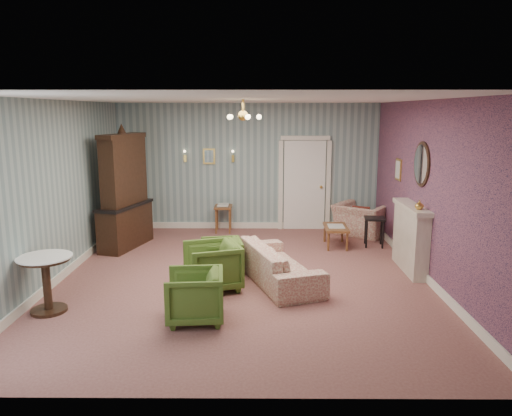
{
  "coord_description": "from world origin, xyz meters",
  "views": [
    {
      "loc": [
        0.26,
        -7.78,
        2.72
      ],
      "look_at": [
        0.2,
        0.4,
        1.1
      ],
      "focal_mm": 34.4,
      "sensor_mm": 36.0,
      "label": 1
    }
  ],
  "objects_px": {
    "olive_chair_a": "(195,294)",
    "coffee_table": "(336,236)",
    "dresser": "(124,188)",
    "side_table_black": "(374,232)",
    "olive_chair_b": "(212,264)",
    "olive_chair_c": "(221,255)",
    "wingback_chair": "(362,214)",
    "fireplace": "(411,238)",
    "sofa_chintz": "(278,257)",
    "pedestal_table": "(47,284)"
  },
  "relations": [
    {
      "from": "olive_chair_a",
      "to": "coffee_table",
      "type": "xyz_separation_m",
      "value": [
        2.41,
        3.64,
        -0.16
      ]
    },
    {
      "from": "dresser",
      "to": "side_table_black",
      "type": "height_order",
      "value": "dresser"
    },
    {
      "from": "olive_chair_a",
      "to": "dresser",
      "type": "height_order",
      "value": "dresser"
    },
    {
      "from": "dresser",
      "to": "side_table_black",
      "type": "xyz_separation_m",
      "value": [
        5.04,
        0.06,
        -0.91
      ]
    },
    {
      "from": "olive_chair_b",
      "to": "olive_chair_c",
      "type": "height_order",
      "value": "olive_chair_b"
    },
    {
      "from": "wingback_chair",
      "to": "coffee_table",
      "type": "distance_m",
      "value": 1.22
    },
    {
      "from": "olive_chair_b",
      "to": "coffee_table",
      "type": "bearing_deg",
      "value": 118.43
    },
    {
      "from": "olive_chair_c",
      "to": "side_table_black",
      "type": "distance_m",
      "value": 3.46
    },
    {
      "from": "wingback_chair",
      "to": "fireplace",
      "type": "bearing_deg",
      "value": 135.01
    },
    {
      "from": "olive_chair_a",
      "to": "fireplace",
      "type": "relative_size",
      "value": 0.53
    },
    {
      "from": "sofa_chintz",
      "to": "dresser",
      "type": "relative_size",
      "value": 0.86
    },
    {
      "from": "sofa_chintz",
      "to": "coffee_table",
      "type": "distance_m",
      "value": 2.46
    },
    {
      "from": "olive_chair_b",
      "to": "dresser",
      "type": "height_order",
      "value": "dresser"
    },
    {
      "from": "dresser",
      "to": "sofa_chintz",
      "type": "bearing_deg",
      "value": -18.46
    },
    {
      "from": "olive_chair_a",
      "to": "side_table_black",
      "type": "bearing_deg",
      "value": 133.99
    },
    {
      "from": "olive_chair_b",
      "to": "side_table_black",
      "type": "xyz_separation_m",
      "value": [
        3.06,
        2.45,
        -0.1
      ]
    },
    {
      "from": "pedestal_table",
      "to": "olive_chair_a",
      "type": "bearing_deg",
      "value": -7.63
    },
    {
      "from": "olive_chair_c",
      "to": "pedestal_table",
      "type": "xyz_separation_m",
      "value": [
        -2.27,
        -1.58,
        0.06
      ]
    },
    {
      "from": "sofa_chintz",
      "to": "wingback_chair",
      "type": "bearing_deg",
      "value": -51.59
    },
    {
      "from": "dresser",
      "to": "fireplace",
      "type": "xyz_separation_m",
      "value": [
        5.31,
        -1.47,
        -0.63
      ]
    },
    {
      "from": "fireplace",
      "to": "pedestal_table",
      "type": "xyz_separation_m",
      "value": [
        -5.51,
        -1.83,
        -0.18
      ]
    },
    {
      "from": "olive_chair_b",
      "to": "olive_chair_c",
      "type": "bearing_deg",
      "value": 153.98
    },
    {
      "from": "fireplace",
      "to": "side_table_black",
      "type": "distance_m",
      "value": 1.57
    },
    {
      "from": "fireplace",
      "to": "side_table_black",
      "type": "relative_size",
      "value": 2.32
    },
    {
      "from": "wingback_chair",
      "to": "olive_chair_b",
      "type": "bearing_deg",
      "value": 86.04
    },
    {
      "from": "coffee_table",
      "to": "side_table_black",
      "type": "height_order",
      "value": "side_table_black"
    },
    {
      "from": "olive_chair_a",
      "to": "pedestal_table",
      "type": "distance_m",
      "value": 2.08
    },
    {
      "from": "olive_chair_c",
      "to": "fireplace",
      "type": "distance_m",
      "value": 3.26
    },
    {
      "from": "olive_chair_c",
      "to": "wingback_chair",
      "type": "height_order",
      "value": "wingback_chair"
    },
    {
      "from": "olive_chair_b",
      "to": "wingback_chair",
      "type": "height_order",
      "value": "wingback_chair"
    },
    {
      "from": "sofa_chintz",
      "to": "side_table_black",
      "type": "xyz_separation_m",
      "value": [
        2.03,
        2.1,
        -0.1
      ]
    },
    {
      "from": "olive_chair_a",
      "to": "olive_chair_c",
      "type": "relative_size",
      "value": 1.11
    },
    {
      "from": "sofa_chintz",
      "to": "pedestal_table",
      "type": "height_order",
      "value": "sofa_chintz"
    },
    {
      "from": "coffee_table",
      "to": "pedestal_table",
      "type": "bearing_deg",
      "value": -143.03
    },
    {
      "from": "olive_chair_c",
      "to": "sofa_chintz",
      "type": "distance_m",
      "value": 1.01
    },
    {
      "from": "pedestal_table",
      "to": "olive_chair_c",
      "type": "bearing_deg",
      "value": 34.92
    },
    {
      "from": "olive_chair_a",
      "to": "sofa_chintz",
      "type": "bearing_deg",
      "value": 138.09
    },
    {
      "from": "pedestal_table",
      "to": "coffee_table",
      "type": "bearing_deg",
      "value": 36.97
    },
    {
      "from": "olive_chair_c",
      "to": "sofa_chintz",
      "type": "relative_size",
      "value": 0.33
    },
    {
      "from": "fireplace",
      "to": "side_table_black",
      "type": "height_order",
      "value": "fireplace"
    },
    {
      "from": "side_table_black",
      "to": "sofa_chintz",
      "type": "bearing_deg",
      "value": -133.94
    },
    {
      "from": "olive_chair_b",
      "to": "coffee_table",
      "type": "distance_m",
      "value": 3.36
    },
    {
      "from": "side_table_black",
      "to": "pedestal_table",
      "type": "bearing_deg",
      "value": -147.39
    },
    {
      "from": "olive_chair_a",
      "to": "wingback_chair",
      "type": "bearing_deg",
      "value": 140.99
    },
    {
      "from": "sofa_chintz",
      "to": "wingback_chair",
      "type": "distance_m",
      "value": 3.63
    },
    {
      "from": "pedestal_table",
      "to": "wingback_chair",
      "type": "bearing_deg",
      "value": 39.75
    },
    {
      "from": "wingback_chair",
      "to": "coffee_table",
      "type": "height_order",
      "value": "wingback_chair"
    },
    {
      "from": "olive_chair_c",
      "to": "sofa_chintz",
      "type": "bearing_deg",
      "value": 60.83
    },
    {
      "from": "olive_chair_b",
      "to": "olive_chair_c",
      "type": "relative_size",
      "value": 1.2
    },
    {
      "from": "sofa_chintz",
      "to": "wingback_chair",
      "type": "relative_size",
      "value": 1.93
    }
  ]
}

